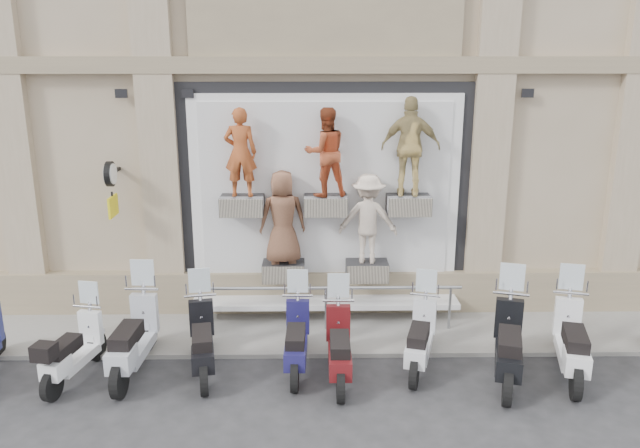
# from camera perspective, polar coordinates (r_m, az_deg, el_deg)

# --- Properties ---
(ground) EXTENTS (90.00, 90.00, 0.00)m
(ground) POSITION_cam_1_polar(r_m,az_deg,el_deg) (10.07, 0.82, -14.83)
(ground) COLOR #2C2C2F
(ground) RESTS_ON ground
(sidewalk) EXTENTS (16.00, 2.20, 0.08)m
(sidewalk) POSITION_cam_1_polar(r_m,az_deg,el_deg) (11.92, 0.53, -9.55)
(sidewalk) COLOR gray
(sidewalk) RESTS_ON ground
(building) EXTENTS (14.00, 8.60, 12.00)m
(building) POSITION_cam_1_polar(r_m,az_deg,el_deg) (15.71, 0.15, 18.86)
(building) COLOR tan
(building) RESTS_ON ground
(shop_vitrine) EXTENTS (5.60, 0.83, 4.30)m
(shop_vitrine) POSITION_cam_1_polar(r_m,az_deg,el_deg) (11.75, 1.01, 2.33)
(shop_vitrine) COLOR black
(shop_vitrine) RESTS_ON ground
(guard_rail) EXTENTS (5.06, 0.10, 0.93)m
(guard_rail) POSITION_cam_1_polar(r_m,az_deg,el_deg) (11.65, 0.55, -7.86)
(guard_rail) COLOR #9EA0A5
(guard_rail) RESTS_ON ground
(clock_sign_bracket) EXTENTS (0.10, 0.80, 1.02)m
(clock_sign_bracket) POSITION_cam_1_polar(r_m,az_deg,el_deg) (11.95, -18.55, 3.68)
(clock_sign_bracket) COLOR black
(clock_sign_bracket) RESTS_ON ground
(scooter_b) EXTENTS (0.85, 1.85, 1.45)m
(scooter_b) POSITION_cam_1_polar(r_m,az_deg,el_deg) (10.76, -21.70, -9.60)
(scooter_b) COLOR white
(scooter_b) RESTS_ON ground
(scooter_c) EXTENTS (0.71, 2.14, 1.71)m
(scooter_c) POSITION_cam_1_polar(r_m,az_deg,el_deg) (10.59, -16.78, -8.75)
(scooter_c) COLOR #ADB1BB
(scooter_c) RESTS_ON ground
(scooter_d) EXTENTS (0.91, 2.02, 1.58)m
(scooter_d) POSITION_cam_1_polar(r_m,az_deg,el_deg) (10.36, -10.78, -9.30)
(scooter_d) COLOR black
(scooter_d) RESTS_ON ground
(scooter_e) EXTENTS (0.59, 1.89, 1.53)m
(scooter_e) POSITION_cam_1_polar(r_m,az_deg,el_deg) (10.28, -2.18, -9.37)
(scooter_e) COLOR #18154C
(scooter_e) RESTS_ON ground
(scooter_f) EXTENTS (0.58, 1.93, 1.56)m
(scooter_f) POSITION_cam_1_polar(r_m,az_deg,el_deg) (10.01, 1.78, -9.99)
(scooter_f) COLOR #520E11
(scooter_f) RESTS_ON ground
(scooter_g) EXTENTS (1.05, 1.95, 1.52)m
(scooter_g) POSITION_cam_1_polar(r_m,az_deg,el_deg) (10.46, 9.20, -9.14)
(scooter_g) COLOR silver
(scooter_g) RESTS_ON ground
(scooter_h) EXTENTS (1.19, 2.22, 1.73)m
(scooter_h) POSITION_cam_1_polar(r_m,az_deg,el_deg) (10.37, 16.96, -9.23)
(scooter_h) COLOR black
(scooter_h) RESTS_ON ground
(scooter_i) EXTENTS (1.11, 2.15, 1.68)m
(scooter_i) POSITION_cam_1_polar(r_m,az_deg,el_deg) (10.85, 22.14, -8.75)
(scooter_i) COLOR white
(scooter_i) RESTS_ON ground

